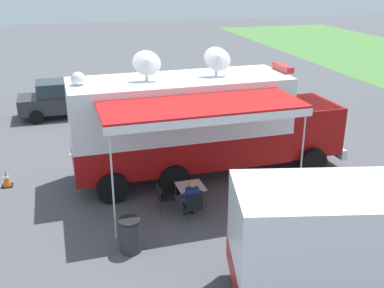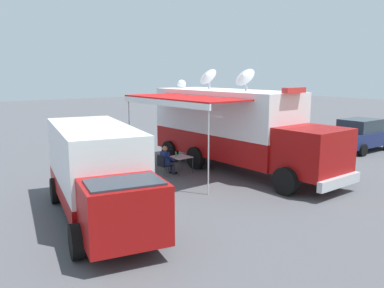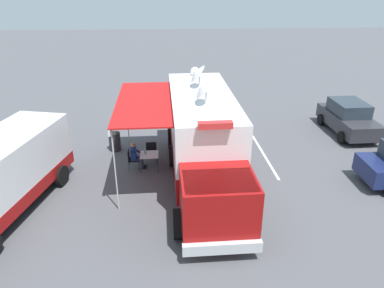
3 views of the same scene
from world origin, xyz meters
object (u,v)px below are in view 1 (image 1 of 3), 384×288
(folding_chair_beside_table, at_px, (163,195))
(car_behind_truck, at_px, (62,99))
(car_far_corner, at_px, (172,90))
(folding_table, at_px, (191,188))
(folding_chair_at_table, at_px, (193,205))
(water_bottle, at_px, (189,186))
(support_truck, at_px, (380,243))
(command_truck, at_px, (201,122))
(seated_responder, at_px, (191,198))
(trash_bin, at_px, (130,235))
(traffic_cone, at_px, (6,179))

(folding_chair_beside_table, relative_size, car_behind_truck, 0.20)
(car_behind_truck, distance_m, car_far_corner, 5.54)
(folding_table, distance_m, folding_chair_at_table, 0.83)
(water_bottle, xyz_separation_m, support_truck, (4.83, 2.90, 0.55))
(support_truck, xyz_separation_m, car_behind_truck, (-15.63, -6.40, -0.51))
(command_truck, distance_m, car_far_corner, 8.64)
(folding_chair_at_table, xyz_separation_m, support_truck, (4.21, 2.94, 0.87))
(water_bottle, height_order, folding_chair_at_table, water_bottle)
(folding_chair_beside_table, bearing_deg, seated_responder, 47.27)
(command_truck, xyz_separation_m, trash_bin, (4.07, -3.10, -1.49))
(seated_responder, distance_m, trash_bin, 2.30)
(trash_bin, relative_size, car_behind_truck, 0.21)
(command_truck, xyz_separation_m, folding_chair_at_table, (3.07, -1.14, -1.43))
(water_bottle, bearing_deg, car_far_corner, 169.51)
(folding_chair_at_table, bearing_deg, command_truck, 159.63)
(seated_responder, relative_size, trash_bin, 1.37)
(command_truck, bearing_deg, car_behind_truck, -151.21)
(support_truck, bearing_deg, seated_responder, -146.15)
(folding_table, distance_m, support_truck, 5.79)
(seated_responder, xyz_separation_m, car_behind_truck, (-11.24, -3.45, 0.23))
(support_truck, bearing_deg, car_far_corner, -176.86)
(folding_chair_at_table, relative_size, folding_chair_beside_table, 1.00)
(trash_bin, xyz_separation_m, car_far_corner, (-12.59, 4.04, 0.42))
(folding_table, bearing_deg, traffic_cone, -118.77)
(water_bottle, relative_size, seated_responder, 0.18)
(traffic_cone, height_order, support_truck, support_truck)
(folding_chair_at_table, xyz_separation_m, car_behind_truck, (-11.43, -3.46, 0.37))
(command_truck, relative_size, folding_table, 11.65)
(water_bottle, distance_m, support_truck, 5.66)
(support_truck, bearing_deg, folding_chair_beside_table, -144.09)
(folding_chair_at_table, distance_m, car_behind_truck, 11.94)
(folding_table, bearing_deg, trash_bin, -49.32)
(folding_table, relative_size, water_bottle, 3.66)
(seated_responder, distance_m, traffic_cone, 6.53)
(folding_table, relative_size, traffic_cone, 1.41)
(support_truck, relative_size, car_far_corner, 1.69)
(trash_bin, relative_size, support_truck, 0.13)
(support_truck, xyz_separation_m, car_far_corner, (-15.79, -0.87, -0.51))
(folding_table, height_order, folding_chair_beside_table, folding_chair_beside_table)
(car_far_corner, bearing_deg, support_truck, 3.14)
(traffic_cone, height_order, car_far_corner, car_far_corner)
(water_bottle, xyz_separation_m, traffic_cone, (-3.22, -5.45, -0.55))
(seated_responder, height_order, car_far_corner, car_far_corner)
(folding_table, distance_m, water_bottle, 0.26)
(folding_chair_beside_table, height_order, car_far_corner, car_far_corner)
(command_truck, distance_m, folding_chair_beside_table, 3.23)
(trash_bin, bearing_deg, support_truck, 56.80)
(folding_table, xyz_separation_m, folding_chair_at_table, (0.80, -0.13, -0.16))
(trash_bin, xyz_separation_m, traffic_cone, (-4.84, -3.45, -0.18))
(command_truck, height_order, water_bottle, command_truck)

